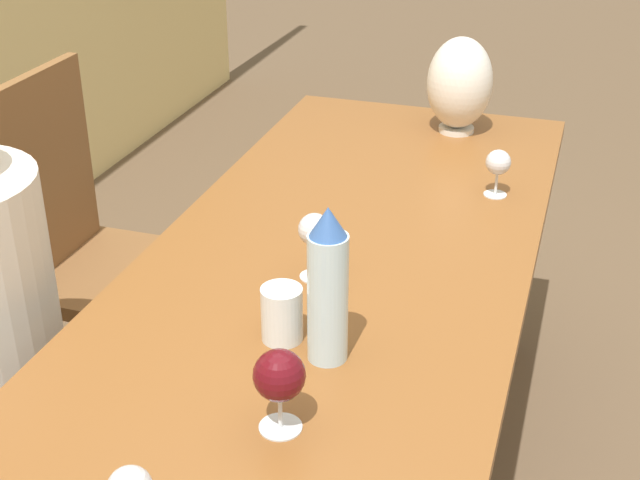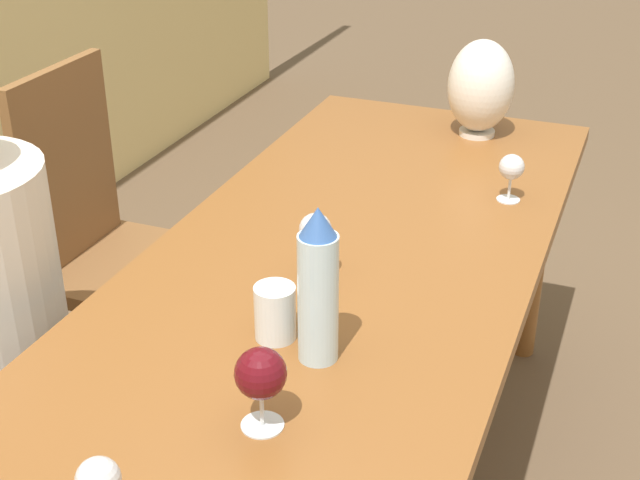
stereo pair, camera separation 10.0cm
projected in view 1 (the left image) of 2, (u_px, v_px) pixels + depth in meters
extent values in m
cube|color=brown|center=(311.00, 306.00, 1.77)|extent=(2.38, 0.81, 0.04)
cylinder|color=brown|center=(514.00, 249.00, 2.78)|extent=(0.07, 0.07, 0.71)
cylinder|color=brown|center=(326.00, 223.00, 2.94)|extent=(0.07, 0.07, 0.71)
cylinder|color=silver|center=(328.00, 299.00, 1.52)|extent=(0.07, 0.07, 0.24)
cone|color=#33599E|center=(328.00, 222.00, 1.45)|extent=(0.06, 0.06, 0.05)
cylinder|color=silver|center=(282.00, 314.00, 1.61)|extent=(0.08, 0.08, 0.10)
cylinder|color=silver|center=(456.00, 129.00, 2.57)|extent=(0.10, 0.10, 0.01)
ellipsoid|color=silver|center=(460.00, 83.00, 2.51)|extent=(0.18, 0.18, 0.26)
cylinder|color=silver|center=(495.00, 195.00, 2.19)|extent=(0.06, 0.06, 0.00)
cylinder|color=silver|center=(496.00, 183.00, 2.17)|extent=(0.01, 0.01, 0.06)
sphere|color=silver|center=(498.00, 162.00, 2.15)|extent=(0.06, 0.06, 0.06)
cylinder|color=silver|center=(315.00, 276.00, 1.83)|extent=(0.06, 0.06, 0.00)
cylinder|color=silver|center=(315.00, 259.00, 1.81)|extent=(0.01, 0.01, 0.08)
sphere|color=silver|center=(314.00, 229.00, 1.78)|extent=(0.07, 0.07, 0.07)
cylinder|color=silver|center=(281.00, 427.00, 1.40)|extent=(0.07, 0.07, 0.00)
cylinder|color=silver|center=(280.00, 410.00, 1.39)|extent=(0.01, 0.01, 0.06)
sphere|color=#510C14|center=(279.00, 375.00, 1.36)|extent=(0.08, 0.08, 0.08)
cylinder|color=brown|center=(118.00, 457.00, 2.14)|extent=(0.04, 0.04, 0.43)
cube|color=brown|center=(124.00, 277.00, 2.44)|extent=(0.44, 0.44, 0.04)
cube|color=brown|center=(45.00, 171.00, 2.36)|extent=(0.40, 0.03, 0.53)
cylinder|color=brown|center=(162.00, 400.00, 2.33)|extent=(0.04, 0.04, 0.43)
cylinder|color=brown|center=(220.00, 324.00, 2.65)|extent=(0.04, 0.04, 0.43)
cylinder|color=brown|center=(37.00, 374.00, 2.44)|extent=(0.04, 0.04, 0.43)
cylinder|color=brown|center=(107.00, 304.00, 2.76)|extent=(0.04, 0.04, 0.43)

